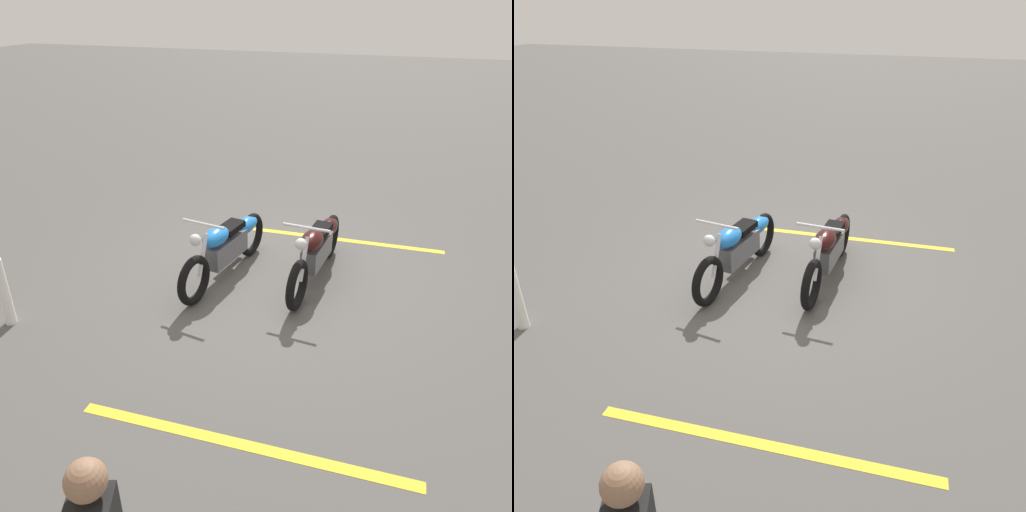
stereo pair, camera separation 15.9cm
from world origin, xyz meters
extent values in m
plane|color=#514F4C|center=(0.00, 0.00, 0.00)|extent=(60.00, 60.00, 0.00)
torus|color=black|center=(1.00, -0.73, 0.34)|extent=(0.68, 0.21, 0.67)
torus|color=black|center=(-0.54, -0.50, 0.34)|extent=(0.68, 0.21, 0.67)
cube|color=#59595E|center=(0.18, -0.61, 0.42)|extent=(0.86, 0.34, 0.32)
ellipsoid|color=blue|center=(0.45, -0.65, 0.72)|extent=(0.56, 0.36, 0.24)
ellipsoid|color=blue|center=(-0.38, -0.52, 0.56)|extent=(0.59, 0.32, 0.22)
cube|color=black|center=(0.05, -0.59, 0.70)|extent=(0.47, 0.30, 0.09)
cylinder|color=silver|center=(0.77, -0.70, 0.60)|extent=(0.27, 0.10, 0.56)
cylinder|color=silver|center=(0.73, -0.69, 1.02)|extent=(0.13, 0.62, 0.04)
sphere|color=silver|center=(0.92, -0.72, 0.88)|extent=(0.15, 0.15, 0.15)
cylinder|color=silver|center=(-0.23, -0.68, 0.26)|extent=(0.71, 0.19, 0.09)
torus|color=black|center=(0.69, 0.56, 0.34)|extent=(0.68, 0.16, 0.67)
torus|color=black|center=(-0.87, 0.67, 0.34)|extent=(0.68, 0.16, 0.67)
cube|color=#59595E|center=(-0.14, 0.62, 0.42)|extent=(0.85, 0.28, 0.32)
ellipsoid|color=black|center=(0.13, 0.60, 0.72)|extent=(0.54, 0.32, 0.24)
ellipsoid|color=black|center=(-0.71, 0.66, 0.56)|extent=(0.58, 0.28, 0.22)
cube|color=black|center=(-0.27, 0.63, 0.70)|extent=(0.46, 0.27, 0.09)
cylinder|color=silver|center=(0.46, 0.57, 0.60)|extent=(0.27, 0.08, 0.56)
cylinder|color=silver|center=(0.41, 0.58, 1.02)|extent=(0.08, 0.62, 0.04)
sphere|color=silver|center=(0.61, 0.56, 0.88)|extent=(0.15, 0.15, 0.15)
cylinder|color=silver|center=(-0.55, 0.51, 0.26)|extent=(0.70, 0.14, 0.09)
sphere|color=#8C664C|center=(4.73, 0.52, 1.53)|extent=(0.21, 0.21, 0.21)
cylinder|color=white|center=(2.16, -2.69, 0.44)|extent=(0.14, 0.14, 0.88)
cube|color=yellow|center=(-1.51, 0.77, 0.00)|extent=(0.25, 3.20, 0.01)
cube|color=yellow|center=(3.01, 0.66, 0.00)|extent=(0.25, 3.20, 0.01)
camera|label=1|loc=(6.01, 1.83, 3.61)|focal=35.20mm
camera|label=2|loc=(6.06, 1.68, 3.61)|focal=35.20mm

